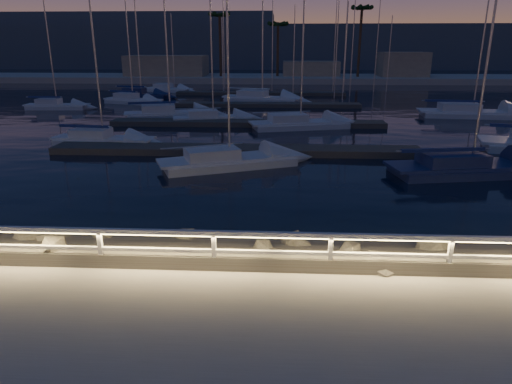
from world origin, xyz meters
The scene contains 22 objects.
ground centered at (0.00, 0.00, 0.00)m, with size 400.00×400.00×0.00m, color #ABA49B.
harbor_water centered at (0.00, 31.22, -0.97)m, with size 400.00×440.00×0.60m.
guard_rail centered at (-0.07, 0.00, 0.77)m, with size 44.11×0.12×1.06m.
riprap centered at (-0.21, 0.90, -0.09)m, with size 36.17×2.46×1.33m.
floating_docks centered at (0.00, 32.50, -0.40)m, with size 22.00×36.00×0.40m.
far_shore centered at (-0.12, 74.05, 0.29)m, with size 160.00×14.00×5.20m.
palm_left centered at (-8.00, 72.00, 10.14)m, with size 3.00×3.00×11.20m.
palm_center centered at (2.00, 73.00, 8.78)m, with size 3.00×3.00×9.70m.
palm_right centered at (16.00, 72.00, 11.03)m, with size 3.00×3.00×12.20m.
distant_hills centered at (-22.13, 133.69, 4.74)m, with size 230.00×37.50×18.00m.
sailboat_b centered at (-8.97, 17.97, -0.20)m, with size 6.78×2.68×11.26m.
sailboat_c centered at (-0.19, 12.73, -0.19)m, with size 7.68×4.82×12.69m.
sailboat_d centered at (12.06, 11.96, -0.18)m, with size 8.69×3.93×14.21m.
sailboat_e centered at (-20.17, 34.85, -0.19)m, with size 6.38×2.19×10.77m.
sailboat_f centered at (-3.15, 27.40, -0.20)m, with size 6.91×3.51×11.35m.
sailboat_g centered at (4.03, 24.94, -0.18)m, with size 8.23×4.28×13.46m.
sailboat_i centered at (-13.92, 39.94, -0.17)m, with size 7.01×4.04×11.61m.
sailboat_j centered at (-7.35, 29.54, -0.15)m, with size 8.22×4.34×13.50m.
sailboat_k centered at (0.31, 42.40, -0.14)m, with size 9.40×4.96×15.38m.
sailboat_l centered at (19.74, 31.68, -0.15)m, with size 9.62×3.71×15.88m.
sailboat_m centered at (-14.74, 45.80, -0.16)m, with size 7.31×3.14×12.12m.
sailboat_n centered at (-13.22, 53.82, -0.20)m, with size 7.06×4.02×11.62m.
Camera 1 is at (2.67, -10.71, 5.57)m, focal length 32.00 mm.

